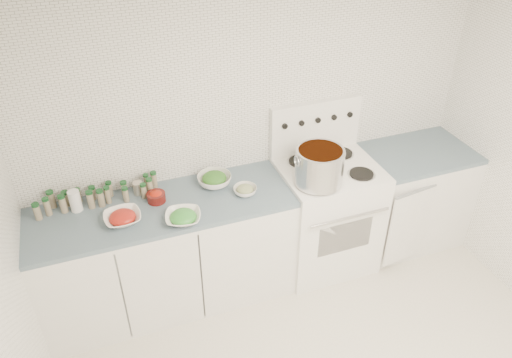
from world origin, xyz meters
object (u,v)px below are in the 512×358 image
Objects in this scene: bowl_tomato at (123,218)px; bowl_snowpea at (183,217)px; stove at (325,212)px; stock_pot at (319,165)px.

bowl_snowpea is at bearing -19.31° from bowl_tomato.
stove reaches higher than bowl_tomato.
stock_pot is 1.41m from bowl_tomato.
bowl_tomato is at bearing -177.27° from stove.
stock_pot is at bearing 2.75° from bowl_snowpea.
bowl_tomato reaches higher than bowl_snowpea.
stove is at bearing 41.87° from stock_pot.
bowl_tomato is (-1.40, 0.08, -0.16)m from stock_pot.
stock_pot is at bearing -138.13° from stove.
bowl_snowpea is (0.38, -0.13, -0.00)m from bowl_tomato.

